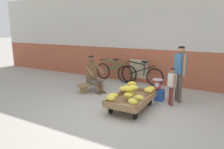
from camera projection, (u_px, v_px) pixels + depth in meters
name	position (u px, v px, depth m)	size (l,w,h in m)	color
ground_plane	(117.00, 114.00, 4.95)	(80.00, 80.00, 0.00)	#A39E93
back_wall	(161.00, 38.00, 7.32)	(16.00, 0.30, 3.30)	#A35138
banana_cart	(132.00, 100.00, 5.23)	(0.85, 1.45, 0.36)	#8E6B47
banana_pile	(131.00, 92.00, 5.16)	(0.87, 1.43, 0.26)	gold
low_bench	(92.00, 84.00, 6.84)	(0.39, 1.12, 0.27)	olive
vendor_seated	(93.00, 74.00, 6.69)	(0.73, 0.60, 1.14)	brown
plastic_crate	(157.00, 95.00, 5.94)	(0.36, 0.28, 0.30)	#234CA8
weighing_scale	(158.00, 84.00, 5.87)	(0.30, 0.30, 0.29)	#28282D
bicycle_near_left	(114.00, 72.00, 8.05)	(1.66, 0.48, 0.86)	black
bicycle_far_left	(141.00, 75.00, 7.56)	(1.66, 0.48, 0.86)	black
sign_board	(139.00, 71.00, 7.75)	(0.70, 0.22, 0.88)	#C6B289
customer_adult	(180.00, 68.00, 5.61)	(0.36, 0.39, 1.53)	brown
customer_child	(172.00, 83.00, 5.40)	(0.24, 0.24, 0.99)	brown
shopping_bag	(150.00, 99.00, 5.68)	(0.18, 0.12, 0.24)	silver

